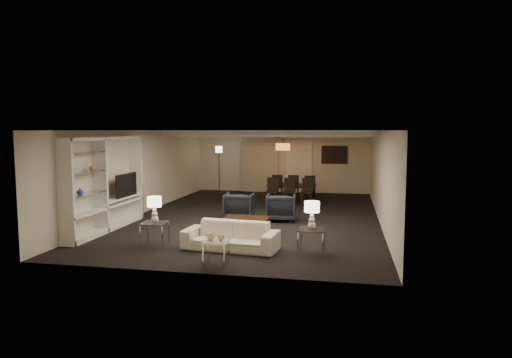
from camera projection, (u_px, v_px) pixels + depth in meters
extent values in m
plane|color=black|center=(256.00, 216.00, 13.39)|extent=(11.00, 11.00, 0.00)
cube|color=silver|center=(256.00, 131.00, 13.12)|extent=(7.00, 11.00, 0.02)
cube|color=beige|center=(282.00, 162.00, 18.62)|extent=(7.00, 0.02, 2.50)
cube|color=beige|center=(194.00, 203.00, 7.89)|extent=(7.00, 0.02, 2.50)
cube|color=beige|center=(144.00, 172.00, 13.93)|extent=(0.02, 11.00, 2.50)
cube|color=beige|center=(380.00, 176.00, 12.58)|extent=(0.02, 11.00, 2.50)
cube|color=silver|center=(275.00, 134.00, 16.55)|extent=(7.00, 4.00, 0.20)
cube|color=beige|center=(260.00, 163.00, 18.72)|extent=(1.50, 0.12, 2.40)
cube|color=silver|center=(299.00, 167.00, 18.48)|extent=(0.90, 0.05, 2.10)
cube|color=#142D38|center=(334.00, 155.00, 18.14)|extent=(0.95, 0.04, 0.65)
cylinder|color=#D8591E|center=(283.00, 147.00, 16.54)|extent=(0.52, 0.52, 0.24)
imported|color=beige|center=(231.00, 236.00, 9.60)|extent=(2.06, 0.98, 0.58)
imported|color=black|center=(239.00, 206.00, 12.93)|extent=(0.83, 0.85, 0.74)
imported|color=black|center=(281.00, 207.00, 12.70)|extent=(0.86, 0.88, 0.74)
sphere|color=tan|center=(211.00, 236.00, 8.52)|extent=(0.15, 0.15, 0.15)
sphere|color=tan|center=(221.00, 237.00, 8.49)|extent=(0.13, 0.13, 0.13)
imported|color=black|center=(123.00, 185.00, 12.17)|extent=(1.07, 0.14, 0.62)
imported|color=#2735AA|center=(80.00, 191.00, 10.27)|extent=(0.16, 0.16, 0.16)
imported|color=#B57F3C|center=(92.00, 167.00, 10.75)|extent=(0.15, 0.15, 0.16)
cube|color=black|center=(142.00, 201.00, 13.13)|extent=(0.14, 0.14, 0.98)
imported|color=black|center=(292.00, 193.00, 16.24)|extent=(1.74, 1.03, 0.60)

